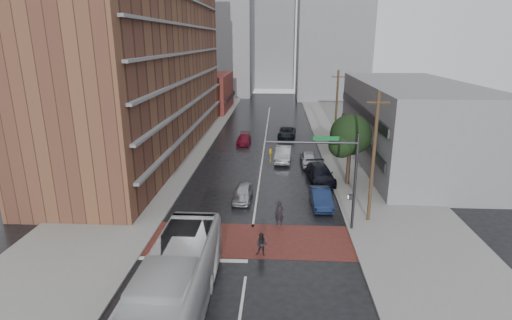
# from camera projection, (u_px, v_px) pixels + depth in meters

# --- Properties ---
(ground) EXTENTS (160.00, 160.00, 0.00)m
(ground) POSITION_uv_depth(u_px,v_px,m) (250.00, 244.00, 27.38)
(ground) COLOR black
(ground) RESTS_ON ground
(crosswalk) EXTENTS (14.00, 5.00, 0.02)m
(crosswalk) POSITION_uv_depth(u_px,v_px,m) (251.00, 240.00, 27.86)
(crosswalk) COLOR maroon
(crosswalk) RESTS_ON ground
(sidewalk_west) EXTENTS (9.00, 90.00, 0.15)m
(sidewalk_west) POSITION_uv_depth(u_px,v_px,m) (176.00, 147.00, 51.87)
(sidewalk_west) COLOR gray
(sidewalk_west) RESTS_ON ground
(sidewalk_east) EXTENTS (9.00, 90.00, 0.15)m
(sidewalk_east) POSITION_uv_depth(u_px,v_px,m) (354.00, 149.00, 50.64)
(sidewalk_east) COLOR gray
(sidewalk_east) RESTS_ON ground
(apartment_block) EXTENTS (10.00, 44.00, 28.00)m
(apartment_block) POSITION_uv_depth(u_px,v_px,m) (146.00, 35.00, 47.02)
(apartment_block) COLOR brown
(apartment_block) RESTS_ON ground
(storefront_west) EXTENTS (8.00, 16.00, 7.00)m
(storefront_west) POSITION_uv_depth(u_px,v_px,m) (209.00, 92.00, 78.62)
(storefront_west) COLOR maroon
(storefront_west) RESTS_ON ground
(building_east) EXTENTS (11.00, 26.00, 9.00)m
(building_east) POSITION_uv_depth(u_px,v_px,m) (411.00, 123.00, 44.31)
(building_east) COLOR slate
(building_east) RESTS_ON ground
(distant_tower_west) EXTENTS (18.00, 16.00, 32.00)m
(distant_tower_west) POSITION_uv_depth(u_px,v_px,m) (215.00, 29.00, 98.05)
(distant_tower_west) COLOR slate
(distant_tower_west) RESTS_ON ground
(distant_tower_east) EXTENTS (16.00, 14.00, 36.00)m
(distant_tower_east) POSITION_uv_depth(u_px,v_px,m) (334.00, 19.00, 90.24)
(distant_tower_east) COLOR slate
(distant_tower_east) RESTS_ON ground
(distant_tower_center) EXTENTS (12.00, 10.00, 24.00)m
(distant_tower_center) POSITION_uv_depth(u_px,v_px,m) (273.00, 45.00, 114.70)
(distant_tower_center) COLOR slate
(distant_tower_center) RESTS_ON ground
(street_tree) EXTENTS (4.20, 4.10, 6.90)m
(street_tree) POSITION_uv_depth(u_px,v_px,m) (350.00, 137.00, 37.06)
(street_tree) COLOR #332319
(street_tree) RESTS_ON ground
(signal_mast) EXTENTS (6.50, 0.30, 7.20)m
(signal_mast) POSITION_uv_depth(u_px,v_px,m) (335.00, 168.00, 28.09)
(signal_mast) COLOR #2D2D33
(signal_mast) RESTS_ON ground
(utility_pole_near) EXTENTS (1.60, 0.26, 10.00)m
(utility_pole_near) POSITION_uv_depth(u_px,v_px,m) (373.00, 158.00, 29.25)
(utility_pole_near) COLOR #473321
(utility_pole_near) RESTS_ON ground
(utility_pole_far) EXTENTS (1.60, 0.26, 10.00)m
(utility_pole_far) POSITION_uv_depth(u_px,v_px,m) (336.00, 111.00, 48.36)
(utility_pole_far) COLOR #473321
(utility_pole_far) RESTS_ON ground
(transit_bus) EXTENTS (3.00, 12.74, 3.55)m
(transit_bus) POSITION_uv_depth(u_px,v_px,m) (172.00, 292.00, 19.23)
(transit_bus) COLOR #BBBBBD
(transit_bus) RESTS_ON ground
(pedestrian_a) EXTENTS (0.73, 0.52, 1.89)m
(pedestrian_a) POSITION_uv_depth(u_px,v_px,m) (280.00, 213.00, 29.87)
(pedestrian_a) COLOR black
(pedestrian_a) RESTS_ON ground
(pedestrian_b) EXTENTS (0.89, 0.77, 1.56)m
(pedestrian_b) POSITION_uv_depth(u_px,v_px,m) (262.00, 245.00, 25.68)
(pedestrian_b) COLOR black
(pedestrian_b) RESTS_ON ground
(car_travel_a) EXTENTS (1.74, 4.02, 1.35)m
(car_travel_a) POSITION_uv_depth(u_px,v_px,m) (243.00, 193.00, 34.62)
(car_travel_a) COLOR #ABAFB3
(car_travel_a) RESTS_ON ground
(car_travel_b) EXTENTS (2.11, 5.14, 1.66)m
(car_travel_b) POSITION_uv_depth(u_px,v_px,m) (283.00, 154.00, 45.74)
(car_travel_b) COLOR #B0B2B8
(car_travel_b) RESTS_ON ground
(car_travel_c) EXTENTS (1.88, 4.32, 1.24)m
(car_travel_c) POSITION_uv_depth(u_px,v_px,m) (244.00, 139.00, 53.56)
(car_travel_c) COLOR maroon
(car_travel_c) RESTS_ON ground
(suv_travel) EXTENTS (2.79, 5.28, 1.42)m
(suv_travel) POSITION_uv_depth(u_px,v_px,m) (287.00, 133.00, 56.97)
(suv_travel) COLOR black
(suv_travel) RESTS_ON ground
(car_parked_near) EXTENTS (1.73, 4.54, 1.48)m
(car_parked_near) POSITION_uv_depth(u_px,v_px,m) (321.00, 198.00, 33.36)
(car_parked_near) COLOR #121F41
(car_parked_near) RESTS_ON ground
(car_parked_mid) EXTENTS (2.91, 5.71, 1.59)m
(car_parked_mid) POSITION_uv_depth(u_px,v_px,m) (320.00, 174.00, 39.14)
(car_parked_mid) COLOR black
(car_parked_mid) RESTS_ON ground
(car_parked_far) EXTENTS (1.79, 4.32, 1.46)m
(car_parked_far) POSITION_uv_depth(u_px,v_px,m) (308.00, 159.00, 44.22)
(car_parked_far) COLOR #A9ACB0
(car_parked_far) RESTS_ON ground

